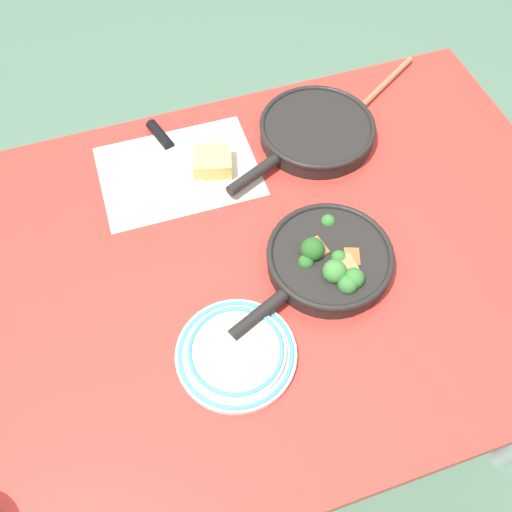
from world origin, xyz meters
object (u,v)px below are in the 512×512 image
at_px(skillet_eggs, 316,131).
at_px(grater_knife, 171,148).
at_px(cheese_block, 212,162).
at_px(dinner_plate_stack, 236,353).
at_px(skillet_broccoli, 329,260).
at_px(wooden_spoon, 359,109).

bearing_deg(skillet_eggs, grater_knife, -36.25).
distance_m(cheese_block, dinner_plate_stack, 0.43).
relative_size(skillet_eggs, grater_knife, 1.47).
distance_m(skillet_broccoli, cheese_block, 0.34).
bearing_deg(skillet_broccoli, skillet_eggs, -131.15).
distance_m(grater_knife, dinner_plate_stack, 0.50).
relative_size(skillet_eggs, dinner_plate_stack, 1.75).
distance_m(skillet_eggs, dinner_plate_stack, 0.55).
xyz_separation_m(skillet_broccoli, grater_knife, (0.21, -0.39, -0.02)).
xyz_separation_m(wooden_spoon, dinner_plate_stack, (0.45, 0.49, 0.01)).
relative_size(wooden_spoon, grater_knife, 1.31).
xyz_separation_m(cheese_block, dinner_plate_stack, (0.08, 0.43, -0.01)).
bearing_deg(wooden_spoon, dinner_plate_stack, 15.00).
relative_size(wooden_spoon, cheese_block, 3.36).
xyz_separation_m(wooden_spoon, grater_knife, (0.44, -0.02, 0.00)).
height_order(skillet_eggs, dinner_plate_stack, skillet_eggs).
bearing_deg(dinner_plate_stack, cheese_block, -100.96).
relative_size(skillet_broccoli, wooden_spoon, 1.06).
bearing_deg(dinner_plate_stack, wooden_spoon, -132.81).
distance_m(grater_knife, cheese_block, 0.11).
bearing_deg(grater_knife, skillet_eggs, 62.36).
bearing_deg(cheese_block, wooden_spoon, -170.66).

